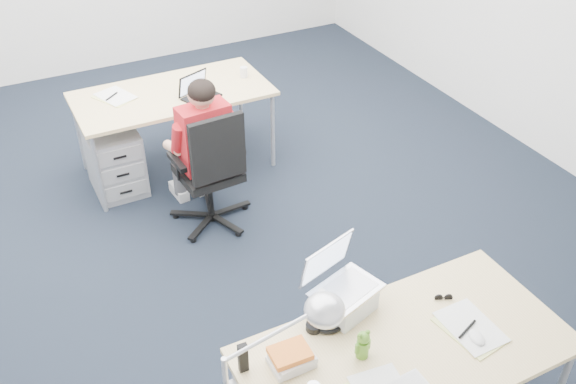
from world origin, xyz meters
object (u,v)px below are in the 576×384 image
Objects in this scene: bear_figurine at (363,344)px; water_bottle at (321,309)px; seated_person at (199,147)px; desk_near at (406,354)px; headphones at (327,318)px; cordless_phone at (243,358)px; desk_lamp at (265,366)px; far_cup at (244,72)px; computer_mouse at (477,338)px; desk_far at (172,97)px; sunglasses at (444,298)px; dark_laptop at (201,86)px; office_chair at (212,192)px; drawer_pedestal_far at (115,160)px; silver_laptop at (347,283)px; book_stack at (291,358)px.

water_bottle is at bearing 112.63° from bear_figurine.
desk_near is at bearing -90.80° from seated_person.
water_bottle is at bearing -175.29° from headphones.
desk_lamp is at bearing -86.67° from cordless_phone.
computer_mouse is at bearing -93.43° from far_cup.
far_cup reaches higher than desk_far.
headphones is 0.65m from desk_lamp.
water_bottle is 2.52× the size of sunglasses.
dark_laptop is (0.22, 0.50, 0.23)m from seated_person.
desk_near is 2.80× the size of desk_lamp.
office_chair is 0.97m from drawer_pedestal_far.
computer_mouse is at bearing -81.95° from desk_far.
seated_person reaches higher than silver_laptop.
silver_laptop reaches higher than computer_mouse.
silver_laptop is at bearing 142.70° from computer_mouse.
desk_lamp is (-0.59, -2.24, 0.73)m from office_chair.
desk_lamp reaches higher than book_stack.
cordless_phone is (-0.58, -2.17, 0.21)m from seated_person.
desk_far is 1.34× the size of seated_person.
desk_near is at bearing -77.04° from drawer_pedestal_far.
headphones is at bearing 57.00° from desk_lamp.
far_cup is (0.65, 2.76, -0.14)m from silver_laptop.
water_bottle is at bearing 154.09° from computer_mouse.
bear_figurine is at bearing -123.25° from silver_laptop.
sunglasses is (0.66, -0.13, -0.11)m from water_bottle.
headphones is 0.11m from water_bottle.
seated_person is 2.51m from desk_lamp.
computer_mouse is 0.76m from water_bottle.
drawer_pedestal_far is 5.73× the size of sunglasses.
drawer_pedestal_far is 2.28× the size of water_bottle.
sunglasses is at bearing 16.58° from bear_figurine.
seated_person is 6.01× the size of book_stack.
bear_figurine reaches higher than drawer_pedestal_far.
dark_laptop reaches higher than computer_mouse.
silver_laptop is 0.32m from bear_figurine.
sunglasses is (1.11, -0.05, -0.07)m from cordless_phone.
cordless_phone reaches higher than computer_mouse.
water_bottle is at bearing 134.49° from desk_near.
office_chair reaches higher than drawer_pedestal_far.
dark_laptop is (0.35, 2.59, -0.02)m from water_bottle.
desk_lamp reaches higher than sunglasses.
desk_lamp is (-0.49, -0.33, 0.27)m from headphones.
bear_figurine is 1.80× the size of far_cup.
dark_laptop is (0.05, 2.90, 0.15)m from desk_near.
headphones is 2.89m from far_cup.
silver_laptop is (-0.00, -2.76, 0.23)m from desk_far.
seated_person is at bearing -93.14° from desk_far.
desk_lamp is at bearing -167.03° from silver_laptop.
bear_figurine reaches higher than sunglasses.
seated_person reaches higher than cordless_phone.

